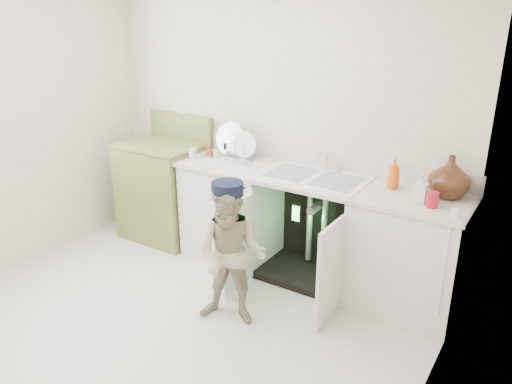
# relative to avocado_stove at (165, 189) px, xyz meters

# --- Properties ---
(ground) EXTENTS (3.50, 3.50, 0.00)m
(ground) POSITION_rel_avocado_stove_xyz_m (1.06, -1.18, -0.49)
(ground) COLOR #BCB4A5
(ground) RESTS_ON ground
(room_shell) EXTENTS (6.00, 5.50, 1.26)m
(room_shell) POSITION_rel_avocado_stove_xyz_m (1.06, -1.18, 0.76)
(room_shell) COLOR #EDE4CB
(room_shell) RESTS_ON ground
(counter_run) EXTENTS (2.44, 1.02, 1.21)m
(counter_run) POSITION_rel_avocado_stove_xyz_m (1.63, 0.03, -0.02)
(counter_run) COLOR silver
(counter_run) RESTS_ON ground
(avocado_stove) EXTENTS (0.77, 0.65, 1.19)m
(avocado_stove) POSITION_rel_avocado_stove_xyz_m (0.00, 0.00, 0.00)
(avocado_stove) COLOR olive
(avocado_stove) RESTS_ON ground
(repair_worker) EXTENTS (0.61, 0.82, 1.08)m
(repair_worker) POSITION_rel_avocado_stove_xyz_m (1.42, -0.86, 0.05)
(repair_worker) COLOR tan
(repair_worker) RESTS_ON ground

